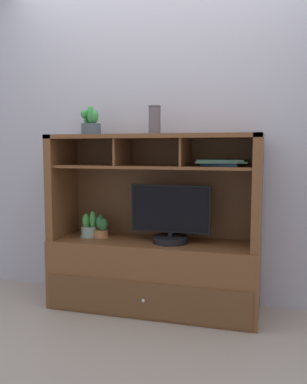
{
  "coord_description": "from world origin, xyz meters",
  "views": [
    {
      "loc": [
        0.81,
        -2.84,
        1.18
      ],
      "look_at": [
        0.0,
        0.0,
        0.87
      ],
      "focal_mm": 38.38,
      "sensor_mm": 36.0,
      "label": 1
    }
  ],
  "objects_px": {
    "tv_monitor": "(170,218)",
    "potted_succulent": "(91,124)",
    "media_console": "(154,254)",
    "magazine_stack_left": "(222,162)",
    "potted_orchid": "(89,227)",
    "ceramic_vase": "(155,120)",
    "potted_fern": "(101,228)"
  },
  "relations": [
    {
      "from": "potted_orchid",
      "to": "ceramic_vase",
      "type": "distance_m",
      "value": 0.95
    },
    {
      "from": "tv_monitor",
      "to": "media_console",
      "type": "bearing_deg",
      "value": 163.99
    },
    {
      "from": "tv_monitor",
      "to": "potted_fern",
      "type": "height_order",
      "value": "tv_monitor"
    },
    {
      "from": "potted_fern",
      "to": "potted_orchid",
      "type": "bearing_deg",
      "value": -171.68
    },
    {
      "from": "potted_fern",
      "to": "magazine_stack_left",
      "type": "bearing_deg",
      "value": 1.35
    },
    {
      "from": "media_console",
      "to": "potted_succulent",
      "type": "xyz_separation_m",
      "value": [
        -0.5,
        0.02,
        0.96
      ]
    },
    {
      "from": "tv_monitor",
      "to": "magazine_stack_left",
      "type": "bearing_deg",
      "value": 9.87
    },
    {
      "from": "media_console",
      "to": "tv_monitor",
      "type": "height_order",
      "value": "media_console"
    },
    {
      "from": "media_console",
      "to": "tv_monitor",
      "type": "distance_m",
      "value": 0.31
    },
    {
      "from": "tv_monitor",
      "to": "potted_orchid",
      "type": "bearing_deg",
      "value": 177.76
    },
    {
      "from": "tv_monitor",
      "to": "ceramic_vase",
      "type": "relative_size",
      "value": 2.78
    },
    {
      "from": "potted_orchid",
      "to": "potted_succulent",
      "type": "distance_m",
      "value": 0.78
    },
    {
      "from": "potted_succulent",
      "to": "ceramic_vase",
      "type": "xyz_separation_m",
      "value": [
        0.5,
        0.0,
        0.02
      ]
    },
    {
      "from": "media_console",
      "to": "ceramic_vase",
      "type": "height_order",
      "value": "ceramic_vase"
    },
    {
      "from": "potted_succulent",
      "to": "potted_fern",
      "type": "bearing_deg",
      "value": -11.46
    },
    {
      "from": "magazine_stack_left",
      "to": "media_console",
      "type": "bearing_deg",
      "value": -177.38
    },
    {
      "from": "potted_fern",
      "to": "magazine_stack_left",
      "type": "distance_m",
      "value": 1.03
    },
    {
      "from": "media_console",
      "to": "tv_monitor",
      "type": "xyz_separation_m",
      "value": [
        0.13,
        -0.04,
        0.28
      ]
    },
    {
      "from": "potted_orchid",
      "to": "magazine_stack_left",
      "type": "xyz_separation_m",
      "value": [
        1.0,
        0.04,
        0.5
      ]
    },
    {
      "from": "magazine_stack_left",
      "to": "potted_fern",
      "type": "bearing_deg",
      "value": -178.65
    },
    {
      "from": "potted_orchid",
      "to": "magazine_stack_left",
      "type": "relative_size",
      "value": 0.54
    },
    {
      "from": "potted_succulent",
      "to": "ceramic_vase",
      "type": "relative_size",
      "value": 1.05
    },
    {
      "from": "potted_fern",
      "to": "ceramic_vase",
      "type": "relative_size",
      "value": 0.84
    },
    {
      "from": "potted_succulent",
      "to": "ceramic_vase",
      "type": "distance_m",
      "value": 0.5
    },
    {
      "from": "potted_orchid",
      "to": "ceramic_vase",
      "type": "relative_size",
      "value": 0.96
    },
    {
      "from": "ceramic_vase",
      "to": "magazine_stack_left",
      "type": "bearing_deg",
      "value": 0.08
    },
    {
      "from": "media_console",
      "to": "potted_orchid",
      "type": "relative_size",
      "value": 7.64
    },
    {
      "from": "tv_monitor",
      "to": "potted_succulent",
      "type": "distance_m",
      "value": 0.93
    },
    {
      "from": "potted_orchid",
      "to": "potted_fern",
      "type": "xyz_separation_m",
      "value": [
        0.1,
        0.01,
        0.0
      ]
    },
    {
      "from": "ceramic_vase",
      "to": "media_console",
      "type": "bearing_deg",
      "value": -90.0
    },
    {
      "from": "media_console",
      "to": "potted_succulent",
      "type": "distance_m",
      "value": 1.08
    },
    {
      "from": "media_console",
      "to": "potted_orchid",
      "type": "bearing_deg",
      "value": -178.52
    }
  ]
}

